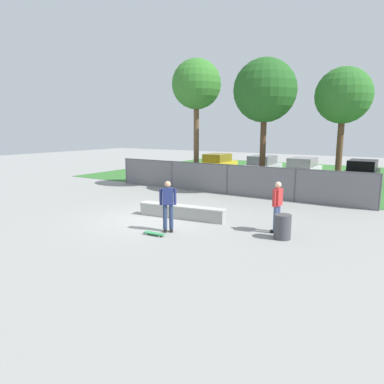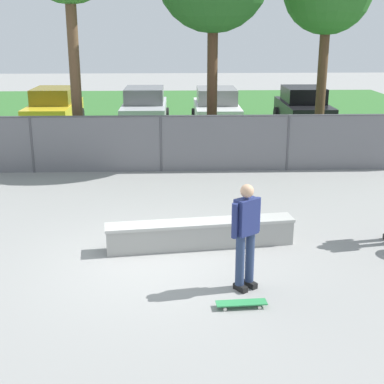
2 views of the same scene
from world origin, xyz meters
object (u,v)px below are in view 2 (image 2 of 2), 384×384
at_px(skateboarder, 246,232).
at_px(car_black, 303,107).
at_px(car_yellow, 54,108).
at_px(car_silver, 144,107).
at_px(concrete_ledge, 201,234).
at_px(car_white, 216,108).
at_px(skateboard, 241,303).

relative_size(skateboarder, car_black, 0.43).
bearing_deg(car_yellow, car_black, -0.39).
distance_m(car_silver, car_black, 6.80).
height_order(concrete_ledge, skateboarder, skateboarder).
height_order(concrete_ledge, car_black, car_black).
relative_size(car_silver, car_black, 1.00).
bearing_deg(car_silver, car_white, -5.30).
bearing_deg(concrete_ledge, car_yellow, 112.80).
height_order(concrete_ledge, skateboard, concrete_ledge).
distance_m(skateboard, car_white, 15.36).
distance_m(skateboard, car_black, 16.23).
bearing_deg(skateboard, car_white, 86.95).
bearing_deg(car_black, concrete_ledge, -111.19).
xyz_separation_m(skateboard, car_silver, (-2.23, 15.61, 0.77)).
bearing_deg(skateboarder, skateboard, -101.06).
relative_size(car_white, car_black, 1.00).
bearing_deg(concrete_ledge, car_black, 68.81).
xyz_separation_m(skateboard, car_black, (4.57, 15.56, 0.77)).
xyz_separation_m(concrete_ledge, car_silver, (-1.71, 13.16, 0.57)).
xyz_separation_m(concrete_ledge, skateboard, (0.52, -2.45, -0.20)).
xyz_separation_m(concrete_ledge, skateboarder, (0.64, -1.80, 0.74)).
xyz_separation_m(skateboard, car_white, (0.82, 15.32, 0.77)).
relative_size(car_silver, car_white, 1.00).
bearing_deg(car_black, skateboard, -106.35).
xyz_separation_m(skateboarder, car_white, (0.69, 14.68, -0.17)).
height_order(skateboarder, skateboard, skateboarder).
relative_size(skateboard, car_silver, 0.19).
height_order(skateboarder, car_white, skateboarder).
bearing_deg(car_yellow, concrete_ledge, -67.20).
bearing_deg(concrete_ledge, car_silver, 97.42).
relative_size(skateboarder, car_yellow, 0.43).
bearing_deg(car_silver, concrete_ledge, -82.58).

